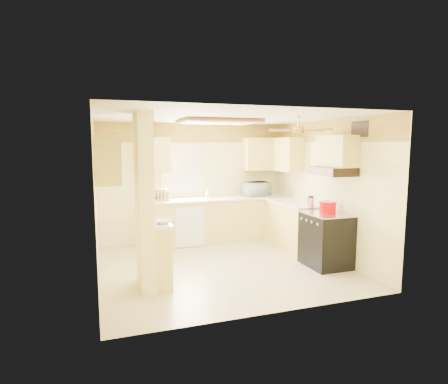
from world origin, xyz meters
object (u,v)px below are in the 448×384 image
object	(u,v)px
dutch_oven	(328,207)
kettle	(311,202)
stove	(326,239)
microwave	(257,189)
bowl	(163,221)

from	to	relation	value
dutch_oven	kettle	world-z (taller)	kettle
stove	microwave	bearing A→B (deg)	98.91
bowl	dutch_oven	world-z (taller)	dutch_oven
microwave	kettle	size ratio (longest dim) A/B	2.65
microwave	bowl	xyz separation A→B (m)	(-2.42, -2.21, -0.12)
dutch_oven	stove	bearing A→B (deg)	165.53
stove	bowl	distance (m)	2.81
microwave	dutch_oven	bearing A→B (deg)	89.27
stove	dutch_oven	distance (m)	0.55
microwave	bowl	size ratio (longest dim) A/B	2.33
microwave	kettle	bearing A→B (deg)	90.54
bowl	dutch_oven	xyz separation A→B (m)	(2.77, 0.05, 0.04)
stove	dutch_oven	world-z (taller)	dutch_oven
bowl	kettle	world-z (taller)	kettle
dutch_oven	kettle	distance (m)	0.47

